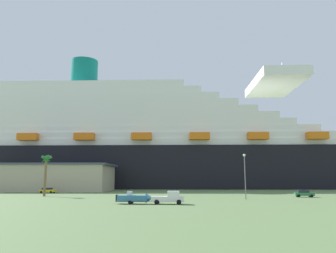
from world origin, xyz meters
name	(u,v)px	position (x,y,z in m)	size (l,w,h in m)	color
ground_plane	(163,192)	(0.00, 30.00, 0.00)	(600.00, 600.00, 0.00)	#567042
cruise_ship	(139,147)	(-15.45, 69.84, 18.13)	(238.76, 48.45, 65.36)	black
terminal_building	(39,177)	(-43.52, 33.81, 4.63)	(52.20, 26.53, 9.21)	#B7A88C
pickup_truck	(169,198)	(6.64, -17.46, 1.04)	(5.67, 2.45, 2.20)	white
small_boat_on_trailer	(136,198)	(0.93, -17.68, 0.97)	(7.14, 2.13, 2.15)	#595960
palm_tree	(46,164)	(-26.28, 3.57, 7.95)	(2.84, 2.93, 10.16)	brown
street_lamp	(245,170)	(21.46, -3.73, 6.05)	(0.56, 0.56, 9.51)	slate
parked_car_green_wagon	(304,193)	(36.20, 6.05, 0.83)	(4.42, 2.37, 1.58)	#2D723F
parked_car_yellow_taxi	(48,190)	(-33.08, 19.20, 0.83)	(4.68, 2.20, 1.58)	yellow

